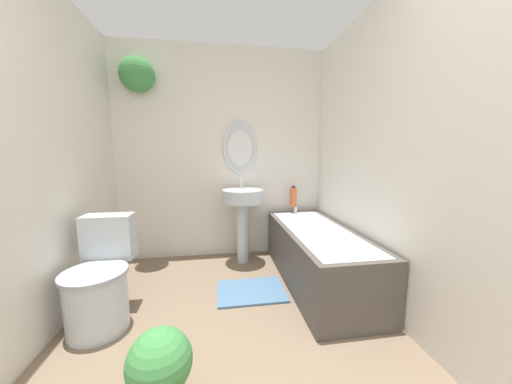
% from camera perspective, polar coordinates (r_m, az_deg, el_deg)
% --- Properties ---
extents(wall_back, '(2.47, 0.35, 2.40)m').
position_cam_1_polar(wall_back, '(3.04, -9.23, 9.88)').
color(wall_back, silver).
rests_on(wall_back, ground_plane).
extents(wall_left, '(0.06, 2.86, 2.40)m').
position_cam_1_polar(wall_left, '(2.00, -43.51, 5.86)').
color(wall_left, silver).
rests_on(wall_left, ground_plane).
extents(wall_right, '(0.06, 2.86, 2.40)m').
position_cam_1_polar(wall_right, '(2.09, 29.26, 7.12)').
color(wall_right, silver).
rests_on(wall_right, ground_plane).
extents(toilet, '(0.42, 0.58, 0.75)m').
position_cam_1_polar(toilet, '(2.22, -31.30, -16.88)').
color(toilet, silver).
rests_on(toilet, ground_plane).
extents(pedestal_sink, '(0.45, 0.45, 0.92)m').
position_cam_1_polar(pedestal_sink, '(2.83, -2.98, -3.38)').
color(pedestal_sink, silver).
rests_on(pedestal_sink, ground_plane).
extents(bathtub, '(0.61, 1.55, 0.59)m').
position_cam_1_polar(bathtub, '(2.56, 13.36, -13.32)').
color(bathtub, '#4C4742').
rests_on(bathtub, ground_plane).
extents(shampoo_bottle, '(0.08, 0.08, 0.24)m').
position_cam_1_polar(shampoo_bottle, '(3.08, 8.29, -1.06)').
color(shampoo_bottle, '#DB6633').
rests_on(shampoo_bottle, bathtub).
extents(potted_plant, '(0.29, 0.29, 0.42)m').
position_cam_1_polar(potted_plant, '(1.49, -20.52, -33.02)').
color(potted_plant, silver).
rests_on(potted_plant, ground_plane).
extents(bath_mat, '(0.59, 0.43, 0.02)m').
position_cam_1_polar(bath_mat, '(2.43, -1.11, -21.18)').
color(bath_mat, '#4C7093').
rests_on(bath_mat, ground_plane).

